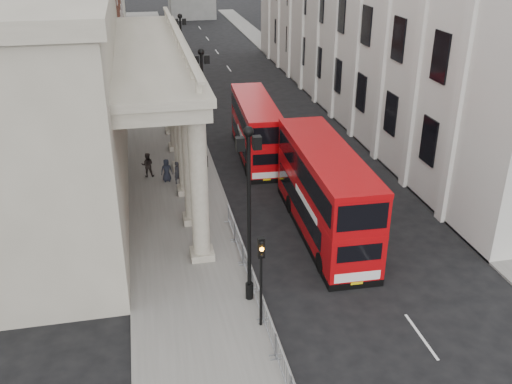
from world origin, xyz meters
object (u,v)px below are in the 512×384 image
object	(u,v)px
lamp_post_south	(249,205)
bus_near	(325,191)
pedestrian_a	(178,173)
pedestrian_c	(167,170)
bus_far	(256,128)
pedestrian_b	(147,165)
lamp_post_mid	(203,101)
traffic_light	(261,266)
lamp_post_north	(182,53)

from	to	relation	value
lamp_post_south	bus_near	distance (m)	7.98
bus_near	pedestrian_a	world-z (taller)	bus_near
pedestrian_c	bus_far	bearing A→B (deg)	21.83
lamp_post_south	bus_near	bearing A→B (deg)	45.91
pedestrian_b	bus_near	bearing A→B (deg)	139.38
lamp_post_mid	pedestrian_b	distance (m)	5.72
bus_far	pedestrian_a	size ratio (longest dim) A/B	6.64
traffic_light	pedestrian_c	world-z (taller)	traffic_light
pedestrian_b	pedestrian_c	bearing A→B (deg)	144.48
lamp_post_north	bus_near	distance (m)	27.15
lamp_post_south	pedestrian_a	world-z (taller)	lamp_post_south
lamp_post_mid	pedestrian_b	world-z (taller)	lamp_post_mid
pedestrian_a	pedestrian_c	world-z (taller)	pedestrian_c
pedestrian_a	pedestrian_b	xyz separation A→B (m)	(-1.91, 1.58, 0.09)
pedestrian_b	pedestrian_c	xyz separation A→B (m)	(1.21, -1.04, -0.07)
lamp_post_north	bus_near	bearing A→B (deg)	-78.69
traffic_light	pedestrian_c	distance (m)	16.51
pedestrian_a	bus_near	bearing A→B (deg)	-74.30
pedestrian_c	traffic_light	bearing A→B (deg)	-84.52
lamp_post_south	traffic_light	xyz separation A→B (m)	(0.10, -2.02, -1.80)
lamp_post_south	lamp_post_north	xyz separation A→B (m)	(0.00, 32.00, 0.00)
bus_near	bus_far	distance (m)	12.09
lamp_post_south	lamp_post_mid	bearing A→B (deg)	90.00
traffic_light	pedestrian_b	world-z (taller)	traffic_light
lamp_post_south	pedestrian_c	distance (m)	14.91
lamp_post_south	traffic_light	distance (m)	2.71
lamp_post_north	traffic_light	distance (m)	34.07
lamp_post_mid	lamp_post_north	distance (m)	16.00
lamp_post_mid	bus_near	xyz separation A→B (m)	(5.31, -10.52, -2.34)
lamp_post_mid	pedestrian_c	bearing A→B (deg)	-145.90
traffic_light	bus_far	distance (m)	19.89
lamp_post_south	bus_far	world-z (taller)	lamp_post_south
lamp_post_mid	lamp_post_north	size ratio (longest dim) A/B	1.00
bus_far	bus_near	bearing A→B (deg)	-80.43
pedestrian_a	pedestrian_b	world-z (taller)	pedestrian_b
pedestrian_c	bus_near	bearing A→B (deg)	-51.42
lamp_post_north	bus_far	distance (m)	15.27
traffic_light	lamp_post_south	bearing A→B (deg)	92.84
lamp_post_north	pedestrian_a	distance (m)	19.02
bus_near	pedestrian_a	distance (m)	11.10
lamp_post_south	pedestrian_a	distance (m)	14.29
lamp_post_north	pedestrian_a	size ratio (longest dim) A/B	5.47
lamp_post_north	pedestrian_c	distance (m)	18.59
lamp_post_south	lamp_post_mid	distance (m)	16.00
lamp_post_mid	pedestrian_a	xyz separation A→B (m)	(-2.14, -2.46, -4.03)
pedestrian_c	pedestrian_b	bearing A→B (deg)	134.37
lamp_post_mid	pedestrian_c	size ratio (longest dim) A/B	5.36
bus_far	traffic_light	bearing A→B (deg)	-98.08
lamp_post_south	pedestrian_a	bearing A→B (deg)	98.97
bus_near	bus_far	size ratio (longest dim) A/B	1.14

